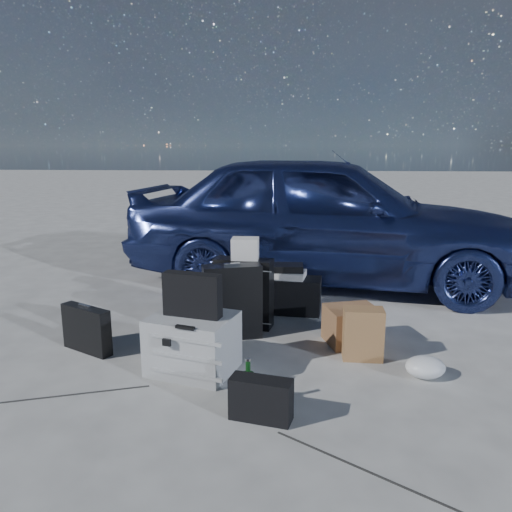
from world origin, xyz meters
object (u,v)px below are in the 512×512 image
Objects in this scene: car at (325,218)px; duffel_bag at (285,295)px; briefcase at (87,329)px; cardboard_box at (352,325)px; suitcase_right at (243,293)px; pelican_case at (193,343)px; green_bottle at (248,384)px; suitcase_left at (232,302)px.

duffel_bag is (-0.46, -1.17, -0.61)m from car.
cardboard_box is at bearing 37.99° from briefcase.
suitcase_right is 0.59m from duffel_bag.
pelican_case is 1.87× the size of green_bottle.
briefcase is 1.58m from green_bottle.
suitcase_left is at bearing -91.99° from suitcase_right.
car reaches higher than pelican_case.
cardboard_box is (2.15, 0.32, -0.03)m from briefcase.
car is at bearing 83.04° from pelican_case.
pelican_case is 0.97m from briefcase.
briefcase is 2.17m from cardboard_box.
briefcase is 1.38m from suitcase_right.
suitcase_left is 0.30m from suitcase_right.
suitcase_left is at bearing 163.76° from car.
cardboard_box is at bearing -18.75° from suitcase_left.
duffel_bag is 2.25× the size of green_bottle.
pelican_case is at bearing -153.46° from cardboard_box.
suitcase_right is at bearing 90.14° from pelican_case.
pelican_case is 0.92× the size of suitcase_right.
pelican_case is 0.91× the size of suitcase_left.
suitcase_left is 1.03m from cardboard_box.
suitcase_left reaches higher than cardboard_box.
duffel_bag reaches higher than cardboard_box.
briefcase reaches higher than cardboard_box.
suitcase_right is at bearing 96.33° from green_bottle.
car is at bearing 73.85° from suitcase_right.
briefcase is at bearing -177.49° from suitcase_left.
green_bottle is at bearing 176.90° from car.
suitcase_right is 1.47m from green_bottle.
suitcase_right is 0.90× the size of duffel_bag.
suitcase_right is at bearing 161.77° from car.
car reaches higher than cardboard_box.
suitcase_left is (-0.90, -1.88, -0.47)m from car.
suitcase_left is at bearing 101.17° from green_bottle.
green_bottle is (-0.22, -1.88, -0.02)m from duffel_bag.
pelican_case is at bearing -95.13° from suitcase_right.
pelican_case reaches higher than briefcase.
car is 3.10m from briefcase.
suitcase_right is (-0.83, -1.60, -0.47)m from car.
car is 14.82× the size of green_bottle.
suitcase_left is at bearing -115.55° from duffel_bag.
suitcase_left reaches higher than duffel_bag.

